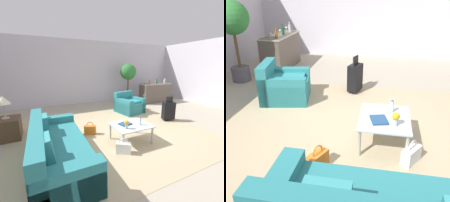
% 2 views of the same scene
% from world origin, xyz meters
% --- Properties ---
extents(ground_plane, '(12.00, 12.00, 0.00)m').
position_xyz_m(ground_plane, '(0.00, 0.00, 0.00)').
color(ground_plane, '#A89E89').
extents(wall_right, '(0.12, 8.00, 3.10)m').
position_xyz_m(wall_right, '(5.06, 0.00, 1.55)').
color(wall_right, silver).
rests_on(wall_right, ground).
extents(area_rug, '(5.20, 4.40, 0.01)m').
position_xyz_m(area_rug, '(-0.60, 0.20, 0.00)').
color(area_rug, tan).
rests_on(area_rug, ground).
extents(armchair, '(1.07, 1.11, 0.82)m').
position_xyz_m(armchair, '(0.89, 1.67, 0.29)').
color(armchair, teal).
rests_on(armchair, ground).
extents(coffee_table, '(0.91, 0.76, 0.44)m').
position_xyz_m(coffee_table, '(-0.40, -0.50, 0.39)').
color(coffee_table, silver).
rests_on(coffee_table, ground).
extents(water_bottle, '(0.06, 0.06, 0.20)m').
position_xyz_m(water_bottle, '(-0.20, -0.60, 0.54)').
color(water_bottle, silver).
rests_on(water_bottle, coffee_table).
extents(coffee_table_book, '(0.33, 0.29, 0.03)m').
position_xyz_m(coffee_table_book, '(-0.52, -0.42, 0.46)').
color(coffee_table_book, navy).
rests_on(coffee_table_book, coffee_table).
extents(flower_vase, '(0.11, 0.11, 0.21)m').
position_xyz_m(flower_vase, '(-0.62, -0.65, 0.56)').
color(flower_vase, '#B2B7BC').
rests_on(flower_vase, coffee_table).
extents(bar_console, '(1.67, 0.63, 0.98)m').
position_xyz_m(bar_console, '(3.10, 2.60, 0.51)').
color(bar_console, brown).
rests_on(bar_console, ground).
extents(wine_glass_leftmost, '(0.08, 0.08, 0.15)m').
position_xyz_m(wine_glass_leftmost, '(2.53, 2.61, 1.09)').
color(wine_glass_leftmost, silver).
rests_on(wine_glass_leftmost, bar_console).
extents(wine_glass_left_of_centre, '(0.08, 0.08, 0.15)m').
position_xyz_m(wine_glass_left_of_centre, '(3.10, 2.58, 1.09)').
color(wine_glass_left_of_centre, silver).
rests_on(wine_glass_left_of_centre, bar_console).
extents(wine_glass_right_of_centre, '(0.08, 0.08, 0.15)m').
position_xyz_m(wine_glass_right_of_centre, '(3.67, 2.61, 1.09)').
color(wine_glass_right_of_centre, silver).
rests_on(wine_glass_right_of_centre, bar_console).
extents(wine_bottle_amber, '(0.07, 0.07, 0.30)m').
position_xyz_m(wine_bottle_amber, '(2.61, 2.48, 1.10)').
color(wine_bottle_amber, brown).
rests_on(wine_bottle_amber, bar_console).
extents(wine_bottle_green, '(0.07, 0.07, 0.30)m').
position_xyz_m(wine_bottle_green, '(3.08, 2.48, 1.10)').
color(wine_bottle_green, '#194C23').
rests_on(wine_bottle_green, bar_console).
extents(wine_bottle_clear, '(0.07, 0.07, 0.30)m').
position_xyz_m(wine_bottle_clear, '(3.60, 2.48, 1.10)').
color(wine_bottle_clear, silver).
rests_on(wine_bottle_clear, bar_console).
extents(suitcase_black, '(0.45, 0.33, 0.85)m').
position_xyz_m(suitcase_black, '(1.60, 0.20, 0.36)').
color(suitcase_black, black).
rests_on(suitcase_black, ground).
extents(handbag_orange, '(0.35, 0.26, 0.36)m').
position_xyz_m(handbag_orange, '(-1.19, 0.34, 0.13)').
color(handbag_orange, orange).
rests_on(handbag_orange, ground).
extents(handbag_white, '(0.34, 0.30, 0.36)m').
position_xyz_m(handbag_white, '(-0.83, -0.90, 0.13)').
color(handbag_white, white).
rests_on(handbag_white, ground).
extents(potted_ficus, '(0.81, 0.81, 1.98)m').
position_xyz_m(potted_ficus, '(1.80, 3.20, 1.40)').
color(potted_ficus, '#514C56').
rests_on(potted_ficus, ground).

